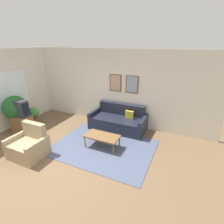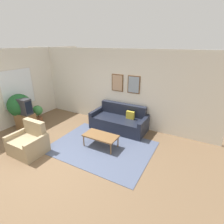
{
  "view_description": "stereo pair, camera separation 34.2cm",
  "coord_description": "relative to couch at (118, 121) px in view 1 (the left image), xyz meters",
  "views": [
    {
      "loc": [
        2.97,
        -2.77,
        2.89
      ],
      "look_at": [
        0.84,
        1.83,
        0.85
      ],
      "focal_mm": 28.0,
      "sensor_mm": 36.0,
      "label": 1
    },
    {
      "loc": [
        3.28,
        -2.62,
        2.89
      ],
      "look_at": [
        0.84,
        1.83,
        0.85
      ],
      "focal_mm": 28.0,
      "sensor_mm": 36.0,
      "label": 2
    }
  ],
  "objects": [
    {
      "name": "tv",
      "position": [
        -2.83,
        -1.62,
        0.58
      ],
      "size": [
        0.61,
        0.28,
        0.54
      ],
      "color": "#2D2D33",
      "rests_on": "tv_stand"
    },
    {
      "name": "wall_back",
      "position": [
        -0.81,
        0.47,
        1.05
      ],
      "size": [
        8.0,
        0.09,
        2.7
      ],
      "color": "silver",
      "rests_on": "ground_plane"
    },
    {
      "name": "ground_plane",
      "position": [
        -0.82,
        -2.4,
        -0.3
      ],
      "size": [
        16.0,
        16.0,
        0.0
      ],
      "primitive_type": "plane",
      "color": "brown"
    },
    {
      "name": "potted_plant_tall",
      "position": [
        -3.11,
        -1.55,
        0.52
      ],
      "size": [
        0.8,
        0.8,
        1.24
      ],
      "color": "beige",
      "rests_on": "ground_plane"
    },
    {
      "name": "armchair",
      "position": [
        -1.56,
        -2.48,
        -0.01
      ],
      "size": [
        0.9,
        0.76,
        0.87
      ],
      "rotation": [
        0.0,
        0.0,
        0.06
      ],
      "color": "tan",
      "rests_on": "ground_plane"
    },
    {
      "name": "area_rug",
      "position": [
        0.07,
        -1.3,
        -0.29
      ],
      "size": [
        2.88,
        2.13,
        0.01
      ],
      "color": "#4C5670",
      "rests_on": "ground_plane"
    },
    {
      "name": "couch",
      "position": [
        0.0,
        0.0,
        0.0
      ],
      "size": [
        1.93,
        0.9,
        0.86
      ],
      "color": "#1E2333",
      "rests_on": "ground_plane"
    },
    {
      "name": "potted_plant_by_window",
      "position": [
        -3.01,
        -0.96,
        0.09
      ],
      "size": [
        0.38,
        0.38,
        0.66
      ],
      "color": "#935638",
      "rests_on": "ground_plane"
    },
    {
      "name": "coffee_table",
      "position": [
        0.03,
        -1.29,
        0.05
      ],
      "size": [
        1.0,
        0.51,
        0.38
      ],
      "color": "brown",
      "rests_on": "ground_plane"
    },
    {
      "name": "tv_stand",
      "position": [
        -2.83,
        -1.62,
        0.01
      ],
      "size": [
        0.65,
        0.41,
        0.61
      ],
      "color": "brown",
      "rests_on": "ground_plane"
    }
  ]
}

